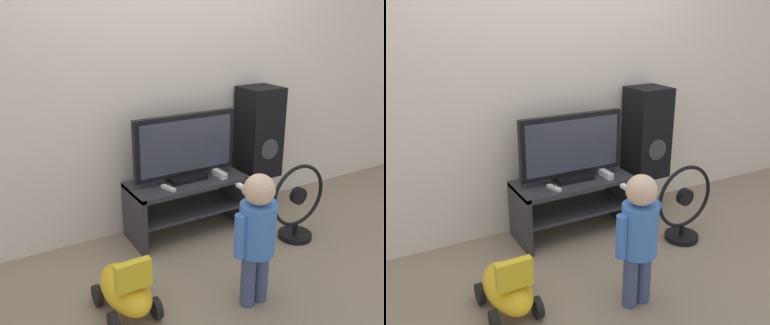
% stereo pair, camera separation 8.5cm
% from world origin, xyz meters
% --- Properties ---
extents(ground_plane, '(16.00, 16.00, 0.00)m').
position_xyz_m(ground_plane, '(0.00, 0.00, 0.00)').
color(ground_plane, gray).
extents(wall_back, '(10.00, 0.06, 2.60)m').
position_xyz_m(wall_back, '(0.00, 0.48, 1.30)').
color(wall_back, silver).
rests_on(wall_back, ground_plane).
extents(tv_stand, '(0.92, 0.40, 0.45)m').
position_xyz_m(tv_stand, '(0.00, 0.20, 0.29)').
color(tv_stand, '#2D2D33').
rests_on(tv_stand, ground_plane).
extents(television, '(0.84, 0.20, 0.51)m').
position_xyz_m(television, '(0.00, 0.22, 0.70)').
color(television, black).
rests_on(television, tv_stand).
extents(game_console, '(0.05, 0.19, 0.05)m').
position_xyz_m(game_console, '(0.25, 0.15, 0.47)').
color(game_console, white).
rests_on(game_console, tv_stand).
extents(remote_primary, '(0.07, 0.13, 0.03)m').
position_xyz_m(remote_primary, '(-0.21, 0.10, 0.46)').
color(remote_primary, white).
rests_on(remote_primary, tv_stand).
extents(child, '(0.32, 0.47, 0.83)m').
position_xyz_m(child, '(-0.08, -0.76, 0.49)').
color(child, '#3F4C72').
rests_on(child, ground_plane).
extents(speaker_tower, '(0.32, 0.31, 1.09)m').
position_xyz_m(speaker_tower, '(0.75, 0.28, 0.69)').
color(speaker_tower, black).
rests_on(speaker_tower, ground_plane).
extents(floor_fan, '(0.50, 0.26, 0.61)m').
position_xyz_m(floor_fan, '(0.68, -0.31, 0.27)').
color(floor_fan, black).
rests_on(floor_fan, ground_plane).
extents(ride_on_toy, '(0.30, 0.51, 0.41)m').
position_xyz_m(ride_on_toy, '(-0.79, -0.47, 0.16)').
color(ride_on_toy, gold).
rests_on(ride_on_toy, ground_plane).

